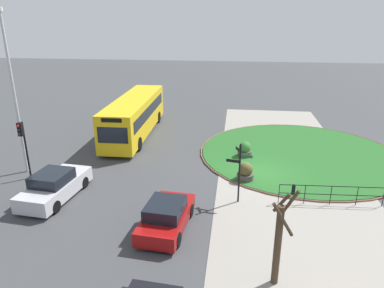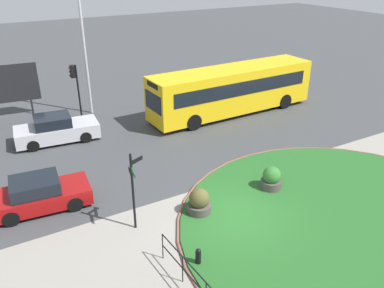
{
  "view_description": "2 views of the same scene",
  "coord_description": "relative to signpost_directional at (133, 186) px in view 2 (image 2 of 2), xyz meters",
  "views": [
    {
      "loc": [
        -20.05,
        1.68,
        9.05
      ],
      "look_at": [
        0.64,
        4.31,
        1.53
      ],
      "focal_mm": 32.72,
      "sensor_mm": 36.0,
      "label": 1
    },
    {
      "loc": [
        -7.94,
        -10.5,
        9.48
      ],
      "look_at": [
        0.3,
        3.94,
        1.57
      ],
      "focal_mm": 36.9,
      "sensor_mm": 36.0,
      "label": 2
    }
  ],
  "objects": [
    {
      "name": "grass_island",
      "position": [
        7.39,
        -4.32,
        -1.82
      ],
      "size": [
        13.75,
        13.75,
        0.1
      ],
      "primitive_type": "cylinder",
      "color": "#235B23",
      "rests_on": "ground"
    },
    {
      "name": "car_near_lane",
      "position": [
        -0.81,
        9.62,
        -1.17
      ],
      "size": [
        4.66,
        2.31,
        1.53
      ],
      "rotation": [
        0.0,
        0.0,
        -0.1
      ],
      "color": "#B7B7BC",
      "rests_on": "ground"
    },
    {
      "name": "ground",
      "position": [
        3.67,
        -1.36,
        -1.87
      ],
      "size": [
        120.0,
        120.0,
        0.0
      ],
      "primitive_type": "plane",
      "color": "#3D3F42"
    },
    {
      "name": "signpost_directional",
      "position": [
        0.0,
        0.0,
        0.0
      ],
      "size": [
        0.66,
        1.3,
        3.22
      ],
      "color": "black",
      "rests_on": "ground"
    },
    {
      "name": "grass_kerb_ring",
      "position": [
        7.39,
        -4.32,
        -1.81
      ],
      "size": [
        14.06,
        14.06,
        0.11
      ],
      "primitive_type": "torus",
      "color": "brown",
      "rests_on": "ground"
    },
    {
      "name": "bus_yellow",
      "position": [
        10.33,
        8.4,
        -0.23
      ],
      "size": [
        11.55,
        2.8,
        3.04
      ],
      "rotation": [
        0.0,
        0.0,
        3.17
      ],
      "color": "yellow",
      "rests_on": "ground"
    },
    {
      "name": "planter_near_signpost",
      "position": [
        6.32,
        -0.44,
        -1.36
      ],
      "size": [
        0.95,
        0.95,
        1.14
      ],
      "color": "#47423D",
      "rests_on": "ground"
    },
    {
      "name": "bollard_foreground",
      "position": [
        1.04,
        -2.97,
        -1.52
      ],
      "size": [
        0.2,
        0.2,
        0.68
      ],
      "color": "black",
      "rests_on": "ground"
    },
    {
      "name": "car_far_lane",
      "position": [
        -2.9,
        3.21,
        -1.23
      ],
      "size": [
        4.08,
        2.15,
        1.38
      ],
      "rotation": [
        0.0,
        0.0,
        -0.09
      ],
      "color": "maroon",
      "rests_on": "ground"
    },
    {
      "name": "lamppost_tall",
      "position": [
        2.21,
        13.09,
        3.25
      ],
      "size": [
        0.32,
        0.32,
        9.64
      ],
      "color": "#B7B7BC",
      "rests_on": "ground"
    },
    {
      "name": "sidewalk_paving",
      "position": [
        3.67,
        -3.09,
        -1.86
      ],
      "size": [
        32.0,
        8.52,
        0.02
      ],
      "primitive_type": "cube",
      "color": "gray",
      "rests_on": "ground"
    },
    {
      "name": "planter_kerbside",
      "position": [
        2.59,
        -0.43,
        -1.36
      ],
      "size": [
        0.98,
        0.98,
        1.14
      ],
      "color": "#47423D",
      "rests_on": "ground"
    },
    {
      "name": "traffic_light_near",
      "position": [
        1.18,
        12.34,
        0.72
      ],
      "size": [
        0.49,
        0.27,
        3.53
      ],
      "rotation": [
        0.0,
        0.0,
        3.12
      ],
      "color": "black",
      "rests_on": "ground"
    }
  ]
}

